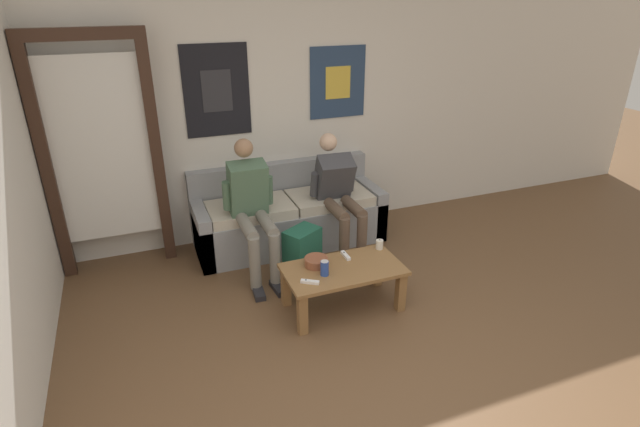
# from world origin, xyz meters

# --- Properties ---
(ground_plane) EXTENTS (18.00, 18.00, 0.00)m
(ground_plane) POSITION_xyz_m (0.00, 0.00, 0.00)
(ground_plane) COLOR brown
(wall_back) EXTENTS (10.00, 0.07, 2.55)m
(wall_back) POSITION_xyz_m (0.00, 2.86, 1.28)
(wall_back) COLOR silver
(wall_back) RESTS_ON ground_plane
(door_frame) EXTENTS (1.00, 0.10, 2.15)m
(door_frame) POSITION_xyz_m (-1.55, 2.65, 1.20)
(door_frame) COLOR #382319
(door_frame) RESTS_ON ground_plane
(couch) EXTENTS (1.90, 0.70, 0.79)m
(couch) POSITION_xyz_m (0.10, 2.51, 0.29)
(couch) COLOR gray
(couch) RESTS_ON ground_plane
(coffee_table) EXTENTS (0.96, 0.52, 0.37)m
(coffee_table) POSITION_xyz_m (0.15, 1.23, 0.30)
(coffee_table) COLOR olive
(coffee_table) RESTS_ON ground_plane
(person_seated_adult) EXTENTS (0.47, 0.85, 1.22)m
(person_seated_adult) POSITION_xyz_m (-0.37, 2.11, 0.65)
(person_seated_adult) COLOR gray
(person_seated_adult) RESTS_ON ground_plane
(person_seated_teen) EXTENTS (0.47, 0.91, 1.14)m
(person_seated_teen) POSITION_xyz_m (0.50, 2.17, 0.63)
(person_seated_teen) COLOR brown
(person_seated_teen) RESTS_ON ground_plane
(backpack) EXTENTS (0.38, 0.34, 0.47)m
(backpack) POSITION_xyz_m (0.00, 1.81, 0.23)
(backpack) COLOR #1E5642
(backpack) RESTS_ON ground_plane
(ceramic_bowl) EXTENTS (0.20, 0.20, 0.07)m
(ceramic_bowl) POSITION_xyz_m (-0.04, 1.35, 0.41)
(ceramic_bowl) COLOR brown
(ceramic_bowl) RESTS_ON coffee_table
(pillar_candle) EXTENTS (0.06, 0.06, 0.09)m
(pillar_candle) POSITION_xyz_m (0.57, 1.42, 0.41)
(pillar_candle) COLOR silver
(pillar_candle) RESTS_ON coffee_table
(drink_can_blue) EXTENTS (0.07, 0.07, 0.12)m
(drink_can_blue) POSITION_xyz_m (-0.03, 1.19, 0.44)
(drink_can_blue) COLOR #28479E
(drink_can_blue) RESTS_ON coffee_table
(game_controller_near_left) EXTENTS (0.03, 0.14, 0.03)m
(game_controller_near_left) POSITION_xyz_m (0.24, 1.39, 0.39)
(game_controller_near_left) COLOR white
(game_controller_near_left) RESTS_ON coffee_table
(game_controller_near_right) EXTENTS (0.14, 0.11, 0.03)m
(game_controller_near_right) POSITION_xyz_m (-0.18, 1.11, 0.39)
(game_controller_near_right) COLOR white
(game_controller_near_right) RESTS_ON coffee_table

